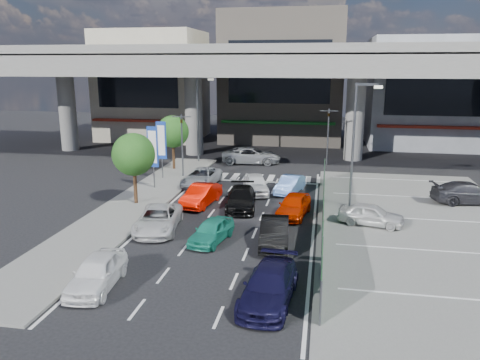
% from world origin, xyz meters
% --- Properties ---
extents(ground, '(120.00, 120.00, 0.00)m').
position_xyz_m(ground, '(0.00, 0.00, 0.00)').
color(ground, black).
rests_on(ground, ground).
extents(parking_lot, '(12.00, 28.00, 0.06)m').
position_xyz_m(parking_lot, '(11.00, 2.00, 0.03)').
color(parking_lot, slate).
rests_on(parking_lot, ground).
extents(sidewalk_left, '(4.00, 30.00, 0.12)m').
position_xyz_m(sidewalk_left, '(-7.00, 4.00, 0.06)').
color(sidewalk_left, slate).
rests_on(sidewalk_left, ground).
extents(fence_run, '(0.16, 22.00, 1.80)m').
position_xyz_m(fence_run, '(5.30, 1.00, 0.90)').
color(fence_run, '#1B4F24').
rests_on(fence_run, ground).
extents(expressway, '(64.00, 14.00, 10.75)m').
position_xyz_m(expressway, '(0.00, 22.00, 8.76)').
color(expressway, slate).
rests_on(expressway, ground).
extents(building_west, '(12.00, 10.90, 13.00)m').
position_xyz_m(building_west, '(-16.00, 31.97, 6.49)').
color(building_west, '#ACA38B').
rests_on(building_west, ground).
extents(building_center, '(14.00, 10.90, 15.00)m').
position_xyz_m(building_center, '(0.00, 32.97, 7.49)').
color(building_center, gray).
rests_on(building_center, ground).
extents(building_east, '(12.00, 10.90, 12.00)m').
position_xyz_m(building_east, '(16.00, 31.97, 5.99)').
color(building_east, gray).
rests_on(building_east, ground).
extents(traffic_light_left, '(1.60, 1.24, 5.20)m').
position_xyz_m(traffic_light_left, '(-6.20, 12.00, 3.94)').
color(traffic_light_left, '#595B60').
rests_on(traffic_light_left, ground).
extents(traffic_light_right, '(1.60, 1.24, 5.20)m').
position_xyz_m(traffic_light_right, '(5.50, 19.00, 3.94)').
color(traffic_light_right, '#595B60').
rests_on(traffic_light_right, ground).
extents(street_lamp_right, '(1.65, 0.22, 8.00)m').
position_xyz_m(street_lamp_right, '(7.17, 6.00, 4.77)').
color(street_lamp_right, '#595B60').
rests_on(street_lamp_right, ground).
extents(street_lamp_left, '(1.65, 0.22, 8.00)m').
position_xyz_m(street_lamp_left, '(-6.33, 18.00, 4.77)').
color(street_lamp_left, '#595B60').
rests_on(street_lamp_left, ground).
extents(signboard_near, '(0.80, 0.14, 4.70)m').
position_xyz_m(signboard_near, '(-7.20, 7.99, 3.06)').
color(signboard_near, '#595B60').
rests_on(signboard_near, ground).
extents(signboard_far, '(0.80, 0.14, 4.70)m').
position_xyz_m(signboard_far, '(-7.60, 10.99, 3.06)').
color(signboard_far, '#595B60').
rests_on(signboard_far, ground).
extents(tree_near, '(2.80, 2.80, 4.80)m').
position_xyz_m(tree_near, '(-7.00, 4.00, 3.39)').
color(tree_near, '#382314').
rests_on(tree_near, ground).
extents(tree_far, '(2.80, 2.80, 4.80)m').
position_xyz_m(tree_far, '(-7.80, 14.50, 3.39)').
color(tree_far, '#382314').
rests_on(tree_far, ground).
extents(van_white_back_left, '(1.99, 4.18, 1.38)m').
position_xyz_m(van_white_back_left, '(-3.92, -7.58, 0.69)').
color(van_white_back_left, white).
rests_on(van_white_back_left, ground).
extents(minivan_navy_back, '(2.26, 4.77, 1.34)m').
position_xyz_m(minivan_navy_back, '(3.30, -7.49, 0.67)').
color(minivan_navy_back, black).
rests_on(minivan_navy_back, ground).
extents(sedan_white_mid_left, '(2.88, 5.05, 1.33)m').
position_xyz_m(sedan_white_mid_left, '(-3.81, -0.51, 0.66)').
color(sedan_white_mid_left, silver).
rests_on(sedan_white_mid_left, ground).
extents(taxi_teal_mid, '(2.11, 3.79, 1.22)m').
position_xyz_m(taxi_teal_mid, '(-0.45, -1.65, 0.61)').
color(taxi_teal_mid, '#21967A').
rests_on(taxi_teal_mid, ground).
extents(hatch_black_mid_right, '(1.76, 4.23, 1.36)m').
position_xyz_m(hatch_black_mid_right, '(2.85, -1.45, 0.68)').
color(hatch_black_mid_right, black).
rests_on(hatch_black_mid_right, ground).
extents(taxi_orange_left, '(2.03, 4.35, 1.38)m').
position_xyz_m(taxi_orange_left, '(-2.68, 4.66, 0.69)').
color(taxi_orange_left, '#CE0E00').
rests_on(taxi_orange_left, ground).
extents(sedan_black_mid, '(2.45, 4.82, 1.34)m').
position_xyz_m(sedan_black_mid, '(0.04, 4.42, 0.67)').
color(sedan_black_mid, black).
rests_on(sedan_black_mid, ground).
extents(taxi_orange_right, '(2.25, 4.26, 1.38)m').
position_xyz_m(taxi_orange_right, '(3.51, 3.43, 0.69)').
color(taxi_orange_right, red).
rests_on(taxi_orange_right, ground).
extents(wagon_silver_front_left, '(2.51, 4.92, 1.33)m').
position_xyz_m(wagon_silver_front_left, '(-3.97, 9.55, 0.66)').
color(wagon_silver_front_left, silver).
rests_on(wagon_silver_front_left, ground).
extents(sedan_white_front_mid, '(2.60, 4.33, 1.38)m').
position_xyz_m(sedan_white_front_mid, '(0.44, 8.21, 0.69)').
color(sedan_white_front_mid, white).
rests_on(sedan_white_front_mid, ground).
extents(kei_truck_front_right, '(2.14, 3.96, 1.24)m').
position_xyz_m(kei_truck_front_right, '(2.89, 8.74, 0.62)').
color(kei_truck_front_right, '#6592E0').
rests_on(kei_truck_front_right, ground).
extents(crossing_wagon_silver, '(5.71, 3.06, 1.52)m').
position_xyz_m(crossing_wagon_silver, '(-1.49, 18.44, 0.76)').
color(crossing_wagon_silver, gray).
rests_on(crossing_wagon_silver, ground).
extents(parked_sedan_white, '(3.96, 2.34, 1.26)m').
position_xyz_m(parked_sedan_white, '(8.02, 2.43, 0.69)').
color(parked_sedan_white, silver).
rests_on(parked_sedan_white, parking_lot).
extents(parked_sedan_dgrey, '(5.14, 2.72, 1.42)m').
position_xyz_m(parked_sedan_dgrey, '(14.85, 8.07, 0.77)').
color(parked_sedan_dgrey, '#2B2B30').
rests_on(parked_sedan_dgrey, parking_lot).
extents(traffic_cone, '(0.44, 0.44, 0.68)m').
position_xyz_m(traffic_cone, '(7.38, 3.69, 0.40)').
color(traffic_cone, '#F0520D').
rests_on(traffic_cone, parking_lot).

